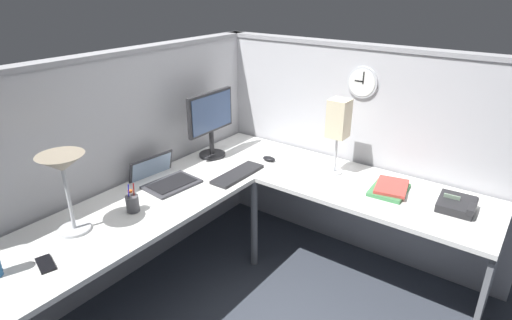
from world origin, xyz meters
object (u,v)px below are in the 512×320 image
book_stack (390,188)px  monitor (211,120)px  desk_lamp_dome (63,170)px  wall_clock (363,82)px  office_phone (458,205)px  pen_cup (133,203)px  cell_phone (46,264)px  laptop (163,178)px  desk_lamp_paper (339,121)px  computer_mouse (269,159)px  keyboard (238,174)px

book_stack → monitor: bearing=100.0°
desk_lamp_dome → wall_clock: size_ratio=2.02×
office_phone → monitor: bearing=97.3°
monitor → pen_cup: size_ratio=2.78×
cell_phone → office_phone: (1.70, -1.47, 0.03)m
monitor → laptop: monitor is taller
cell_phone → desk_lamp_dome: bearing=48.3°
book_stack → desk_lamp_paper: (0.05, 0.42, 0.36)m
cell_phone → computer_mouse: bearing=10.9°
book_stack → laptop: bearing=120.5°
book_stack → desk_lamp_paper: desk_lamp_paper is taller
monitor → cell_phone: monitor is taller
laptop → cell_phone: bearing=-166.5°
keyboard → monitor: bearing=66.8°
keyboard → desk_lamp_paper: desk_lamp_paper is taller
desk_lamp_paper → wall_clock: 0.35m
cell_phone → office_phone: 2.24m
laptop → office_phone: 1.85m
laptop → cell_phone: (-0.95, -0.23, -0.02)m
pen_cup → desk_lamp_paper: size_ratio=0.34×
monitor → desk_lamp_paper: bearing=-72.8°
office_phone → wall_clock: size_ratio=0.97×
pen_cup → cell_phone: (-0.57, -0.07, -0.05)m
office_phone → book_stack: size_ratio=0.69×
laptop → office_phone: (0.75, -1.69, 0.01)m
keyboard → cell_phone: (-1.32, 0.13, -0.01)m
office_phone → laptop: bearing=113.9°
cell_phone → desk_lamp_paper: 1.91m
monitor → office_phone: (0.22, -1.72, -0.26)m
desk_lamp_dome → desk_lamp_paper: 1.70m
cell_phone → office_phone: bearing=-24.5°
laptop → keyboard: size_ratio=0.96×
monitor → book_stack: bearing=-80.0°
pen_cup → computer_mouse: bearing=-11.7°
wall_clock → desk_lamp_dome: bearing=154.8°
laptop → desk_lamp_paper: 1.24m
desk_lamp_paper → book_stack: bearing=-96.5°
monitor → desk_lamp_dome: 1.23m
cell_phone → book_stack: 2.01m
office_phone → wall_clock: bearing=67.3°
wall_clock → book_stack: bearing=-129.8°
monitor → wall_clock: 1.12m
office_phone → book_stack: 0.41m
computer_mouse → desk_lamp_paper: 0.62m
book_stack → wall_clock: bearing=50.2°
cell_phone → office_phone: office_phone is taller
desk_lamp_dome → office_phone: size_ratio=2.09×
pen_cup → office_phone: (1.12, -1.53, -0.02)m
book_stack → desk_lamp_dome: bearing=140.0°
laptop → pen_cup: 0.41m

